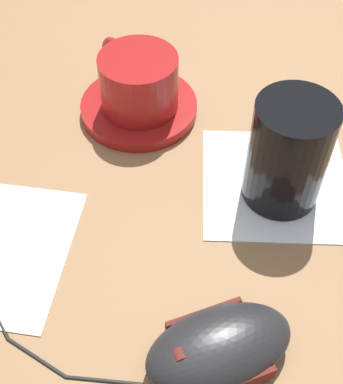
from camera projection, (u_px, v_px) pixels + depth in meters
name	position (u px, v px, depth m)	size (l,w,h in m)	color
ground_plane	(180.00, 195.00, 0.51)	(3.00, 3.00, 0.00)	olive
saucer	(139.00, 107.00, 0.58)	(0.13, 0.13, 0.01)	maroon
coffee_cup	(138.00, 81.00, 0.55)	(0.10, 0.08, 0.06)	maroon
computer_mouse	(219.00, 347.00, 0.40)	(0.12, 0.13, 0.04)	black
napkin_under_glass	(275.00, 183.00, 0.52)	(0.14, 0.14, 0.00)	white
drinking_glass	(288.00, 153.00, 0.47)	(0.07, 0.07, 0.11)	black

